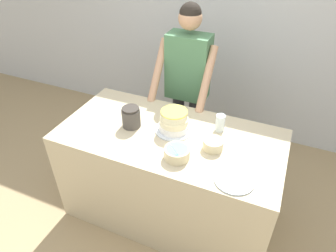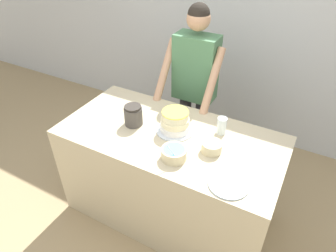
# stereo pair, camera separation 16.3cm
# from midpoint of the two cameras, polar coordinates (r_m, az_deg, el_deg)

# --- Properties ---
(ground_plane) EXTENTS (14.00, 14.00, 0.00)m
(ground_plane) POSITION_cam_midpoint_polar(r_m,az_deg,el_deg) (2.74, -5.43, -22.05)
(ground_plane) COLOR tan
(wall_back) EXTENTS (10.00, 0.05, 2.60)m
(wall_back) POSITION_cam_midpoint_polar(r_m,az_deg,el_deg) (3.48, 9.60, 18.33)
(wall_back) COLOR silver
(wall_back) RESTS_ON ground_plane
(counter) EXTENTS (1.75, 0.87, 0.90)m
(counter) POSITION_cam_midpoint_polar(r_m,az_deg,el_deg) (2.63, -1.51, -9.43)
(counter) COLOR #C6B793
(counter) RESTS_ON ground_plane
(person_baker) EXTENTS (0.54, 0.47, 1.71)m
(person_baker) POSITION_cam_midpoint_polar(r_m,az_deg,el_deg) (2.87, 2.08, 9.31)
(person_baker) COLOR #2D2D38
(person_baker) RESTS_ON ground_plane
(cake) EXTENTS (0.30, 0.30, 0.18)m
(cake) POSITION_cam_midpoint_polar(r_m,az_deg,el_deg) (2.32, -0.85, 0.76)
(cake) COLOR silver
(cake) RESTS_ON counter
(frosting_bowl_white) EXTENTS (0.15, 0.15, 0.08)m
(frosting_bowl_white) POSITION_cam_midpoint_polar(r_m,az_deg,el_deg) (2.18, 6.48, -3.50)
(frosting_bowl_white) COLOR beige
(frosting_bowl_white) RESTS_ON counter
(frosting_bowl_blue) EXTENTS (0.18, 0.18, 0.17)m
(frosting_bowl_blue) POSITION_cam_midpoint_polar(r_m,az_deg,el_deg) (2.09, -0.51, -5.18)
(frosting_bowl_blue) COLOR beige
(frosting_bowl_blue) RESTS_ON counter
(drinking_glass) EXTENTS (0.07, 0.07, 0.14)m
(drinking_glass) POSITION_cam_midpoint_polar(r_m,az_deg,el_deg) (2.35, 7.97, 0.54)
(drinking_glass) COLOR silver
(drinking_glass) RESTS_ON counter
(ceramic_plate) EXTENTS (0.26, 0.26, 0.01)m
(ceramic_plate) POSITION_cam_midpoint_polar(r_m,az_deg,el_deg) (1.98, 10.20, -10.15)
(ceramic_plate) COLOR silver
(ceramic_plate) RESTS_ON counter
(stoneware_jar) EXTENTS (0.15, 0.15, 0.17)m
(stoneware_jar) POSITION_cam_midpoint_polar(r_m,az_deg,el_deg) (2.40, -8.98, 1.63)
(stoneware_jar) COLOR #4C4742
(stoneware_jar) RESTS_ON counter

